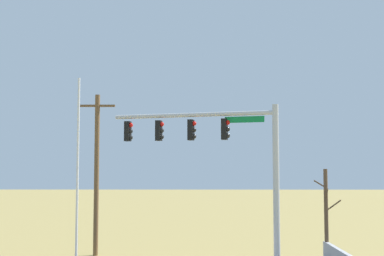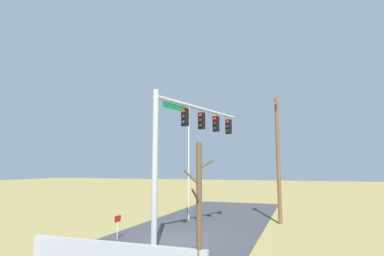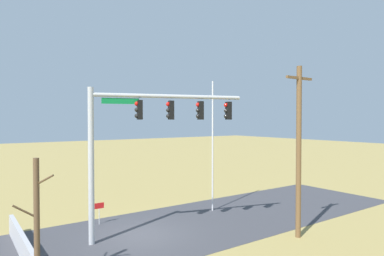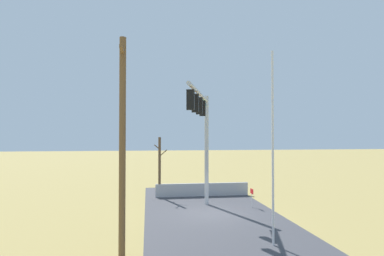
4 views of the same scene
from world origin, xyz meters
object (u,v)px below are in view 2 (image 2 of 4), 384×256
at_px(utility_pole, 278,157).
at_px(signal_mast, 186,136).
at_px(bare_tree, 199,208).
at_px(open_sign, 118,222).
at_px(flagpole, 189,161).

bearing_deg(utility_pole, signal_mast, -33.46).
bearing_deg(bare_tree, open_sign, -126.17).
distance_m(flagpole, open_sign, 7.92).
xyz_separation_m(utility_pole, open_sign, (7.51, -7.77, -3.56)).
bearing_deg(flagpole, utility_pole, 94.12).
distance_m(signal_mast, flagpole, 6.50).
distance_m(bare_tree, open_sign, 7.41).
relative_size(signal_mast, utility_pole, 0.88).
relative_size(flagpole, utility_pole, 0.98).
distance_m(signal_mast, bare_tree, 6.57).
height_order(utility_pole, bare_tree, utility_pole).
relative_size(signal_mast, open_sign, 6.19).
bearing_deg(flagpole, open_sign, -11.40).
bearing_deg(signal_mast, bare_tree, 24.42).
xyz_separation_m(signal_mast, flagpole, (-6.05, -2.04, -1.22)).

